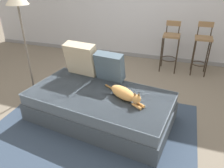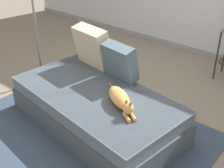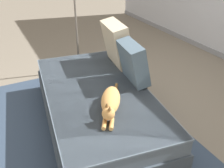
# 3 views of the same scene
# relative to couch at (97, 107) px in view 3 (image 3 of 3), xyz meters

# --- Properties ---
(ground_plane) EXTENTS (16.00, 16.00, 0.00)m
(ground_plane) POSITION_rel_couch_xyz_m (0.00, 0.40, -0.21)
(ground_plane) COLOR slate
(ground_plane) RESTS_ON ground
(area_rug) EXTENTS (2.67, 2.14, 0.01)m
(area_rug) POSITION_rel_couch_xyz_m (0.00, -0.30, -0.21)
(area_rug) COLOR #334256
(area_rug) RESTS_ON ground
(couch) EXTENTS (2.09, 1.29, 0.42)m
(couch) POSITION_rel_couch_xyz_m (0.00, 0.00, 0.00)
(couch) COLOR #44505B
(couch) RESTS_ON ground
(throw_pillow_corner) EXTENTS (0.53, 0.34, 0.52)m
(throw_pillow_corner) POSITION_rel_couch_xyz_m (-0.48, 0.49, 0.47)
(throw_pillow_corner) COLOR beige
(throw_pillow_corner) RESTS_ON couch
(throw_pillow_middle) EXTENTS (0.45, 0.30, 0.44)m
(throw_pillow_middle) POSITION_rel_couch_xyz_m (0.01, 0.42, 0.43)
(throw_pillow_middle) COLOR #4C6070
(throw_pillow_middle) RESTS_ON couch
(cat) EXTENTS (0.65, 0.46, 0.19)m
(cat) POSITION_rel_couch_xyz_m (0.36, -0.02, 0.28)
(cat) COLOR tan
(cat) RESTS_ON couch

